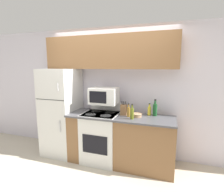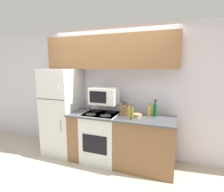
{
  "view_description": "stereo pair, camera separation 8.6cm",
  "coord_description": "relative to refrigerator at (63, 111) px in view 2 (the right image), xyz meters",
  "views": [
    {
      "loc": [
        1.13,
        -2.62,
        1.78
      ],
      "look_at": [
        0.17,
        0.27,
        1.27
      ],
      "focal_mm": 28.0,
      "sensor_mm": 36.0,
      "label": 1
    },
    {
      "loc": [
        1.21,
        -2.59,
        1.78
      ],
      "look_at": [
        0.17,
        0.27,
        1.27
      ],
      "focal_mm": 28.0,
      "sensor_mm": 36.0,
      "label": 2
    }
  ],
  "objects": [
    {
      "name": "ground_plane",
      "position": [
        0.95,
        -0.35,
        -0.87
      ],
      "size": [
        12.0,
        12.0,
        0.0
      ],
      "primitive_type": "plane",
      "color": "beige"
    },
    {
      "name": "wall_back",
      "position": [
        0.95,
        0.39,
        0.41
      ],
      "size": [
        8.0,
        0.05,
        2.55
      ],
      "color": "silver",
      "rests_on": "ground_plane"
    },
    {
      "name": "lower_cabinets",
      "position": [
        1.27,
        -0.06,
        -0.41
      ],
      "size": [
        1.9,
        0.63,
        0.92
      ],
      "color": "brown",
      "rests_on": "ground_plane"
    },
    {
      "name": "refrigerator",
      "position": [
        0.0,
        0.0,
        0.0
      ],
      "size": [
        0.64,
        0.73,
        1.74
      ],
      "color": "silver",
      "rests_on": "ground_plane"
    },
    {
      "name": "upper_cabinets",
      "position": [
        0.95,
        0.21,
        1.18
      ],
      "size": [
        2.54,
        0.31,
        0.62
      ],
      "color": "brown",
      "rests_on": "refrigerator"
    },
    {
      "name": "stove",
      "position": [
        0.9,
        -0.07,
        -0.39
      ],
      "size": [
        0.65,
        0.61,
        1.09
      ],
      "color": "silver",
      "rests_on": "ground_plane"
    },
    {
      "name": "microwave",
      "position": [
        0.93,
        0.03,
        0.37
      ],
      "size": [
        0.51,
        0.37,
        0.3
      ],
      "color": "silver",
      "rests_on": "stove"
    },
    {
      "name": "knife_block",
      "position": [
        1.32,
        -0.01,
        0.15
      ],
      "size": [
        0.11,
        0.09,
        0.25
      ],
      "color": "brown",
      "rests_on": "lower_cabinets"
    },
    {
      "name": "bowl",
      "position": [
        1.57,
        -0.06,
        0.08
      ],
      "size": [
        0.17,
        0.17,
        0.06
      ],
      "color": "tan",
      "rests_on": "lower_cabinets"
    },
    {
      "name": "bottle_olive_oil",
      "position": [
        1.51,
        -0.21,
        0.15
      ],
      "size": [
        0.06,
        0.06,
        0.26
      ],
      "color": "#5B6619",
      "rests_on": "lower_cabinets"
    },
    {
      "name": "bottle_cooking_spray",
      "position": [
        1.76,
        0.12,
        0.14
      ],
      "size": [
        0.06,
        0.06,
        0.22
      ],
      "color": "gold",
      "rests_on": "lower_cabinets"
    },
    {
      "name": "bottle_vinegar",
      "position": [
        1.43,
        -0.1,
        0.14
      ],
      "size": [
        0.06,
        0.06,
        0.24
      ],
      "color": "olive",
      "rests_on": "lower_cabinets"
    },
    {
      "name": "bottle_wine_green",
      "position": [
        1.86,
        0.11,
        0.17
      ],
      "size": [
        0.08,
        0.08,
        0.3
      ],
      "color": "#194C23",
      "rests_on": "lower_cabinets"
    }
  ]
}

